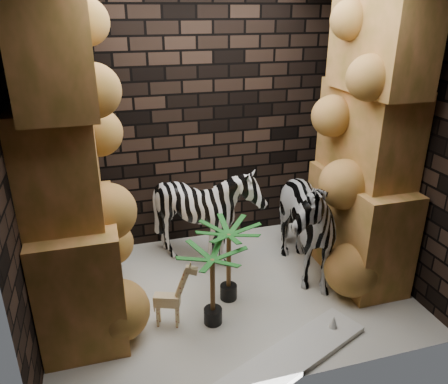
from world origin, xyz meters
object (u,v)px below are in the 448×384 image
object	(u,v)px
zebra_left	(206,220)
palm_front	(229,263)
zebra_right	(296,211)
palm_back	(213,287)
giraffe_toy	(167,293)
surfboard	(294,356)

from	to	relation	value
zebra_left	palm_front	bearing A→B (deg)	-89.04
zebra_right	palm_back	distance (m)	1.26
zebra_left	palm_back	world-z (taller)	zebra_left
palm_front	zebra_left	bearing A→B (deg)	94.15
giraffe_toy	palm_back	size ratio (longest dim) A/B	0.88
zebra_left	palm_back	xyz separation A→B (m)	(-0.19, -1.01, -0.17)
zebra_left	palm_front	distance (m)	0.71
zebra_right	zebra_left	bearing A→B (deg)	156.03
giraffe_toy	palm_front	world-z (taller)	palm_front
giraffe_toy	surfboard	bearing A→B (deg)	-16.80
zebra_left	surfboard	bearing A→B (deg)	-81.62
zebra_right	palm_front	world-z (taller)	zebra_right
palm_back	surfboard	bearing A→B (deg)	-49.84
zebra_left	surfboard	size ratio (longest dim) A/B	0.83
zebra_right	giraffe_toy	distance (m)	1.59
surfboard	palm_front	bearing A→B (deg)	83.76
zebra_right	palm_back	xyz separation A→B (m)	(-1.06, -0.58, -0.36)
giraffe_toy	palm_front	bearing A→B (deg)	39.84
zebra_left	giraffe_toy	xyz separation A→B (m)	(-0.60, -0.92, -0.21)
giraffe_toy	surfboard	distance (m)	1.22
zebra_right	giraffe_toy	size ratio (longest dim) A/B	2.18
zebra_left	giraffe_toy	size ratio (longest dim) A/B	1.78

